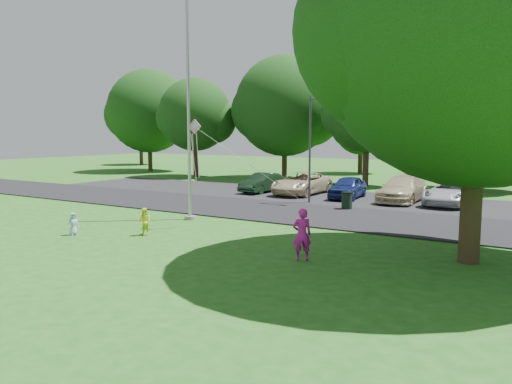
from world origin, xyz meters
The scene contains 14 objects.
ground centered at (0.00, 0.00, 0.00)m, with size 120.00×120.00×0.00m, color #1F5A17.
park_road centered at (0.00, 9.00, 0.03)m, with size 60.00×6.00×0.06m, color black.
parking_strip centered at (0.00, 15.50, 0.03)m, with size 42.00×7.00×0.06m, color black.
flagpole centered at (-3.50, 5.00, 4.17)m, with size 0.50×0.50×10.00m.
street_lamp centered at (-0.90, 12.45, 3.53)m, with size 1.65×0.23×5.87m.
trash_can centered at (1.49, 11.37, 0.46)m, with size 0.58×0.58×0.92m.
big_tree centered at (8.36, 3.40, 7.00)m, with size 10.53×10.02×12.29m.
tree_row centered at (1.59, 24.23, 5.71)m, with size 64.35×11.94×10.88m.
horizon_trees centered at (4.06, 33.88, 4.30)m, with size 77.46×7.20×7.02m.
parked_cars centered at (0.60, 15.50, 0.73)m, with size 13.65×5.00×1.41m.
woman centered at (4.05, 1.07, 0.80)m, with size 0.59×0.38×1.61m, color #CD1B9B.
child_yellow centered at (-2.66, 1.27, 0.53)m, with size 0.52×0.40×1.06m, color #E8FA27.
child_blue centered at (-5.07, -0.08, 0.43)m, with size 0.42×0.28×0.87m, color #9CC3EF.
kite centered at (-1.83, 3.44, 3.65)m, with size 6.34×2.69×2.61m.
Camera 1 is at (10.68, -12.37, 3.86)m, focal length 35.00 mm.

